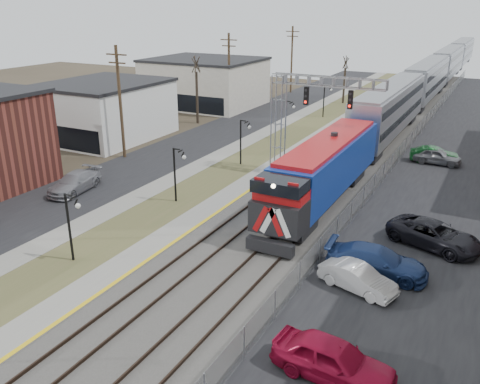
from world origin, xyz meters
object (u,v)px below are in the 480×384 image
Objects in this scene: train at (430,79)px; signal_gantry at (298,107)px; car_lot_b at (358,279)px; car_lot_a at (333,361)px.

signal_gantry reaches higher than train.
train reaches higher than car_lot_b.
signal_gantry is (-4.28, -41.29, 2.65)m from train.
train is at bearing 84.08° from signal_gantry.
train is 22.91× the size of car_lot_a.
signal_gantry is 1.90× the size of car_lot_a.
train is at bearing 10.58° from car_lot_a.
signal_gantry is at bearing 47.78° from car_lot_b.
train is 27.62× the size of car_lot_b.
train reaches higher than car_lot_a.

